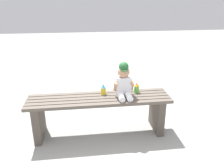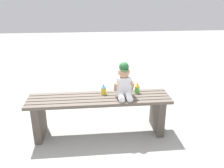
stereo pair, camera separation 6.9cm
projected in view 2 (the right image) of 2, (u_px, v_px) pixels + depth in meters
The scene contains 5 objects.
ground_plane at pixel (100, 132), 2.80m from camera, with size 16.00×16.00×0.00m, color #999993.
park_bench at pixel (100, 109), 2.69m from camera, with size 1.65×0.38×0.47m.
child_figure at pixel (124, 82), 2.61m from camera, with size 0.23×0.27×0.40m.
sippy_cup_left at pixel (104, 89), 2.70m from camera, with size 0.06×0.06×0.12m.
sippy_cup_right at pixel (137, 88), 2.74m from camera, with size 0.06×0.06×0.12m.
Camera 2 is at (-0.09, -2.40, 1.57)m, focal length 36.62 mm.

